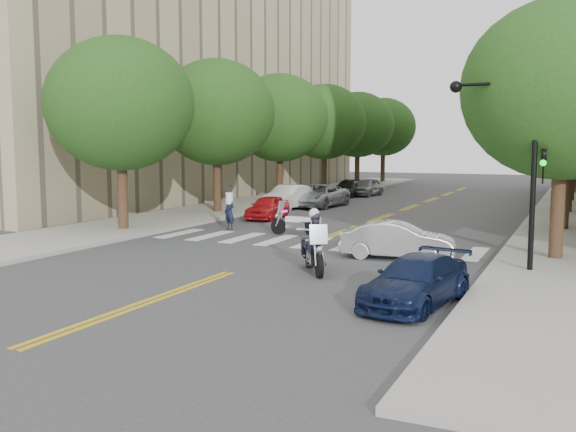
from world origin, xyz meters
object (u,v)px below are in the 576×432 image
Objects in this scene: motorcycle_police at (314,244)px; officer_standing at (230,212)px; convertible at (397,240)px; sedan_blue at (416,281)px; motorcycle_parked at (300,224)px.

officer_standing is (-7.09, 7.26, -0.05)m from motorcycle_police.
motorcycle_police reaches higher than convertible.
sedan_blue is at bearing -168.47° from convertible.
officer_standing is (-3.63, 0.39, 0.31)m from motorcycle_parked.
motorcycle_police is at bearing -153.82° from motorcycle_parked.
motorcycle_police is 4.65m from sedan_blue.
convertible is at bearing -1.38° from officer_standing.
motorcycle_parked is 12.00m from sedan_blue.
motorcycle_police is 7.70m from motorcycle_parked.
convertible is 0.94× the size of sedan_blue.
motorcycle_parked is at bearing -95.67° from motorcycle_police.
officer_standing is at bearing 57.91° from convertible.
officer_standing reaches higher than sedan_blue.
motorcycle_police is 1.31× the size of officer_standing.
motorcycle_police is 0.95× the size of motorcycle_parked.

